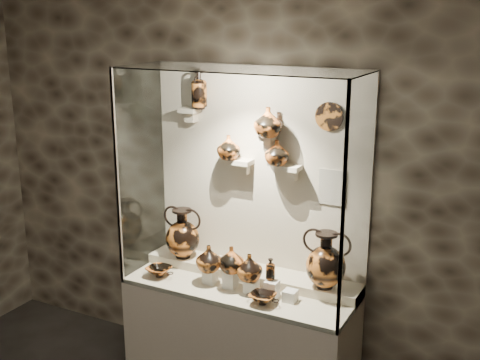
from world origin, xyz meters
name	(u,v)px	position (x,y,z in m)	size (l,w,h in m)	color
wall_back	(260,174)	(0.00, 2.50, 1.60)	(5.00, 0.02, 3.20)	#2C231B
plinth	(240,338)	(0.00, 2.18, 0.40)	(1.70, 0.60, 0.80)	#C1B49B
front_tier	(240,288)	(0.00, 2.18, 0.82)	(1.68, 0.58, 0.03)	#C0B295
rear_tier	(250,274)	(0.00, 2.35, 0.85)	(1.70, 0.25, 0.10)	#C0B295
back_panel	(259,174)	(0.00, 2.50, 1.60)	(1.70, 0.03, 1.60)	#C1B49B
glass_front	(219,196)	(0.00, 1.88, 1.60)	(1.70, 0.01, 1.60)	white
glass_left	(141,171)	(-0.85, 2.18, 1.60)	(0.01, 0.60, 1.60)	white
glass_right	(358,202)	(0.85, 2.18, 1.60)	(0.01, 0.60, 1.60)	white
glass_top	(240,69)	(0.00, 2.18, 2.40)	(1.70, 0.60, 0.01)	white
frame_post_left	(117,180)	(-0.84, 1.89, 1.60)	(0.02, 0.02, 1.60)	gray
frame_post_right	(343,214)	(0.84, 1.89, 1.60)	(0.02, 0.02, 1.60)	gray
pedestal_a	(210,276)	(-0.22, 2.13, 0.88)	(0.09, 0.09, 0.10)	beige
pedestal_b	(231,279)	(-0.05, 2.13, 0.90)	(0.09, 0.09, 0.13)	beige
pedestal_c	(252,286)	(0.12, 2.13, 0.88)	(0.09, 0.09, 0.09)	beige
pedestal_d	(272,289)	(0.28, 2.13, 0.89)	(0.09, 0.09, 0.12)	beige
pedestal_e	(290,296)	(0.42, 2.13, 0.87)	(0.09, 0.09, 0.08)	beige
bracket_ul	(190,110)	(-0.55, 2.42, 2.05)	(0.14, 0.12, 0.04)	#C1B49B
bracket_ca	(243,162)	(-0.10, 2.42, 1.70)	(0.14, 0.12, 0.04)	#C1B49B
bracket_cb	(268,138)	(0.10, 2.42, 1.90)	(0.10, 0.12, 0.04)	#C1B49B
bracket_cc	(291,168)	(0.28, 2.42, 1.70)	(0.14, 0.12, 0.04)	#C1B49B
amphora_left	(183,233)	(-0.57, 2.31, 1.10)	(0.32, 0.32, 0.40)	#BE6624
amphora_right	(326,260)	(0.60, 2.31, 1.10)	(0.33, 0.33, 0.41)	#BE6624
jug_a	(209,258)	(-0.22, 2.11, 1.03)	(0.19, 0.19, 0.20)	#BE6624
jug_b	(232,259)	(-0.03, 2.11, 1.06)	(0.19, 0.19, 0.19)	#C25F22
jug_c	(250,267)	(0.10, 2.13, 1.02)	(0.19, 0.19, 0.20)	#BE6624
lekythos_small	(271,268)	(0.26, 2.15, 1.04)	(0.08, 0.08, 0.18)	#C25F22
kylix_left	(159,271)	(-0.62, 2.05, 0.88)	(0.24, 0.20, 0.09)	#C25F22
kylix_right	(263,298)	(0.27, 2.00, 0.88)	(0.23, 0.20, 0.09)	#BE6624
lekythos_tall	(199,88)	(-0.45, 2.41, 2.22)	(0.13, 0.13, 0.31)	#BE6624
ovoid_vase_a	(229,147)	(-0.20, 2.38, 1.81)	(0.17, 0.17, 0.18)	#C25F22
ovoid_vase_b	(268,122)	(0.12, 2.37, 2.02)	(0.20, 0.20, 0.21)	#C25F22
ovoid_vase_c	(277,153)	(0.19, 2.38, 1.81)	(0.17, 0.17, 0.18)	#C25F22
wall_plate	(329,117)	(0.53, 2.47, 2.08)	(0.20, 0.20, 0.02)	#BB6924
info_placard	(332,187)	(0.57, 2.47, 1.58)	(0.19, 0.01, 0.25)	beige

